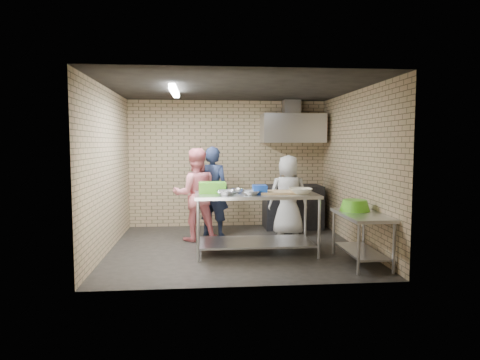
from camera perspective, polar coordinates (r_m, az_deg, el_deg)
The scene contains 26 objects.
floor at distance 7.40m, azimuth -0.64°, elevation -9.05°, with size 4.20×4.20×0.00m, color black.
ceiling at distance 7.24m, azimuth -0.66°, elevation 12.17°, with size 4.20×4.20×0.00m, color black.
back_wall at distance 9.19m, azimuth -1.64°, elevation 2.19°, with size 4.20×0.06×2.70m, color tan.
front_wall at distance 5.21m, azimuth 1.10°, elevation 0.13°, with size 4.20×0.06×2.70m, color tan.
left_wall at distance 7.33m, azimuth -17.24°, elevation 1.29°, with size 0.06×4.00×2.70m, color tan.
right_wall at distance 7.65m, azimuth 15.23°, elevation 1.48°, with size 0.06×4.00×2.70m, color tan.
prep_table at distance 6.97m, azimuth 2.11°, elevation -5.79°, with size 1.96×0.98×0.98m, color silver.
side_counter at distance 6.66m, azimuth 15.93°, elevation -7.50°, with size 0.60×1.20×0.75m, color silver.
stove at distance 9.11m, azimuth 7.03°, elevation -3.55°, with size 1.20×0.70×0.90m, color black.
range_hood at distance 9.07m, azimuth 7.07°, elevation 6.86°, with size 1.30×0.60×0.60m, color silver.
hood_duct at distance 9.24m, azimuth 6.90°, elevation 9.62°, with size 0.35×0.30×0.30m, color #A5A8AD.
wall_shelf at distance 9.32m, azimuth 8.62°, elevation 5.68°, with size 0.80×0.20×0.04m, color #3F2B19.
fluorescent_fixture at distance 7.22m, azimuth -8.76°, elevation 11.65°, with size 0.10×1.25×0.08m, color white.
green_crate at distance 6.95m, azimuth -3.73°, elevation -1.01°, with size 0.44×0.33×0.17m, color #4CB822.
blue_tub at distance 6.80m, azimuth 2.65°, elevation -1.28°, with size 0.22×0.22×0.14m, color #1743AF.
cutting_board at distance 6.93m, azimuth 5.02°, elevation -1.63°, with size 0.60×0.46×0.03m, color tan.
mixing_bowl_a at distance 6.65m, azimuth -1.93°, elevation -1.70°, with size 0.31×0.31×0.08m, color #B7B9BE.
mixing_bowl_b at distance 6.91m, azimuth -0.39°, elevation -1.46°, with size 0.23×0.23×0.07m, color silver.
mixing_bowl_c at distance 6.67m, azimuth 1.51°, elevation -1.71°, with size 0.28×0.28×0.07m, color #B4B7BB.
ceramic_bowl at distance 6.87m, azimuth 8.09°, elevation -1.46°, with size 0.38×0.38×0.09m, color beige.
green_basin at distance 6.80m, azimuth 15.10°, elevation -3.29°, with size 0.46×0.46×0.17m, color #59C626, non-canonical shape.
bottle_red at distance 9.27m, azimuth 7.12°, elevation 6.38°, with size 0.07×0.07×0.18m, color #B22619.
bottle_green at distance 9.36m, azimuth 9.53°, elevation 6.25°, with size 0.06×0.06×0.15m, color green.
man_navy at distance 8.23m, azimuth -3.66°, elevation -1.52°, with size 0.63×0.41×1.73m, color #141633.
woman_pink at distance 7.87m, azimuth -5.99°, elevation -1.95°, with size 0.83×0.64×1.70m, color pink.
woman_white at distance 8.30m, azimuth 6.47°, elevation -2.07°, with size 0.76×0.50×1.56m, color silver.
Camera 1 is at (-0.57, -7.16, 1.78)m, focal length 31.92 mm.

